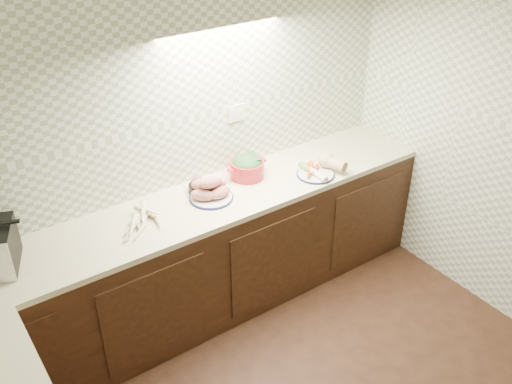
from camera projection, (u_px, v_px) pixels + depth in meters
room at (365, 221)px, 2.27m from camera, size 3.60×3.60×2.60m
parsnip_pile at (143, 224)px, 3.49m from camera, size 0.36×0.36×0.07m
sweet_potato_plate at (210, 190)px, 3.76m from camera, size 0.30×0.30×0.17m
onion_bowl at (199, 186)px, 3.84m from camera, size 0.15×0.15×0.12m
dutch_oven at (247, 166)px, 4.00m from camera, size 0.30×0.25×0.17m
veg_plate at (320, 166)px, 4.07m from camera, size 0.33×0.30×0.13m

